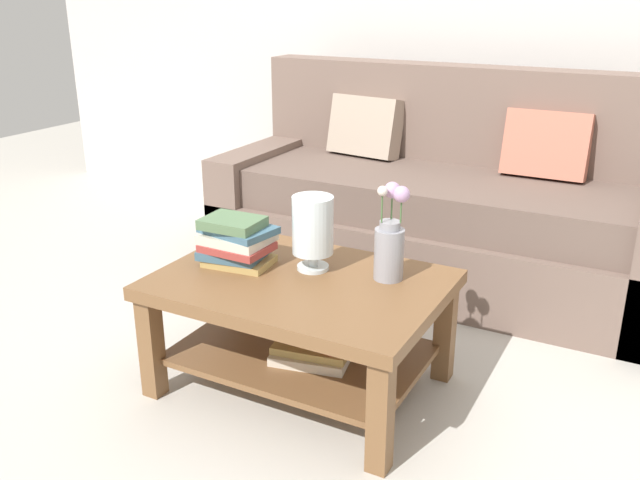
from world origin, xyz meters
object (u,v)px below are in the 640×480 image
object	(u,v)px
couch	(443,209)
flower_pitcher	(390,243)
coffee_table	(302,311)
book_stack_main	(236,241)
glass_hurricane_vase	(313,227)

from	to	relation	value
couch	flower_pitcher	bearing A→B (deg)	-81.34
coffee_table	book_stack_main	distance (m)	0.36
glass_hurricane_vase	book_stack_main	bearing A→B (deg)	-162.43
coffee_table	couch	bearing A→B (deg)	85.48
couch	glass_hurricane_vase	world-z (taller)	couch
flower_pitcher	couch	bearing A→B (deg)	98.66
coffee_table	glass_hurricane_vase	size ratio (longest dim) A/B	3.63
couch	coffee_table	bearing A→B (deg)	-94.52
flower_pitcher	book_stack_main	bearing A→B (deg)	-165.89
coffee_table	book_stack_main	world-z (taller)	book_stack_main
glass_hurricane_vase	flower_pitcher	size ratio (longest dim) A/B	0.80
coffee_table	flower_pitcher	world-z (taller)	flower_pitcher
couch	book_stack_main	size ratio (longest dim) A/B	7.79
couch	book_stack_main	distance (m)	1.35
couch	flower_pitcher	world-z (taller)	couch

